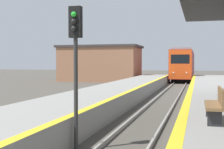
# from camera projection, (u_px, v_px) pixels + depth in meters

# --- Properties ---
(train) EXTENTS (2.74, 22.86, 4.40)m
(train) POSITION_uv_depth(u_px,v_px,m) (184.00, 65.00, 48.05)
(train) COLOR black
(train) RESTS_ON ground
(signal_near) EXTENTS (0.36, 0.31, 4.19)m
(signal_near) POSITION_uv_depth(u_px,v_px,m) (75.00, 50.00, 9.01)
(signal_near) COLOR #2D2D2D
(signal_near) RESTS_ON ground
(bench) EXTENTS (0.44, 1.79, 0.92)m
(bench) POSITION_uv_depth(u_px,v_px,m) (216.00, 103.00, 8.51)
(bench) COLOR brown
(bench) RESTS_ON platform_right
(station_building) EXTENTS (11.14, 6.40, 4.91)m
(station_building) POSITION_uv_depth(u_px,v_px,m) (100.00, 63.00, 43.43)
(station_building) COLOR #9E6B4C
(station_building) RESTS_ON ground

